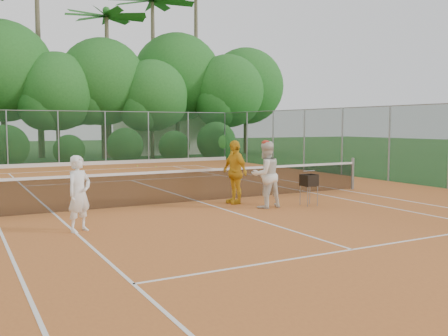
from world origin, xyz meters
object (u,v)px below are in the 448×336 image
Objects in this scene: player_yellow at (235,172)px; ball_hopper at (309,181)px; player_white at (79,194)px; player_center_grp at (266,174)px.

player_yellow is 2.08× the size of ball_hopper.
ball_hopper is at bearing 45.87° from player_yellow.
ball_hopper is (1.64, -1.32, -0.22)m from player_yellow.
player_white is 6.42m from ball_hopper.
player_center_grp reaches higher than player_white.
player_white is 1.85× the size of ball_hopper.
player_yellow is at bearing 108.56° from player_center_grp.
player_center_grp is 1.32m from ball_hopper.
player_yellow reaches higher than ball_hopper.
player_center_grp is 2.11× the size of ball_hopper.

